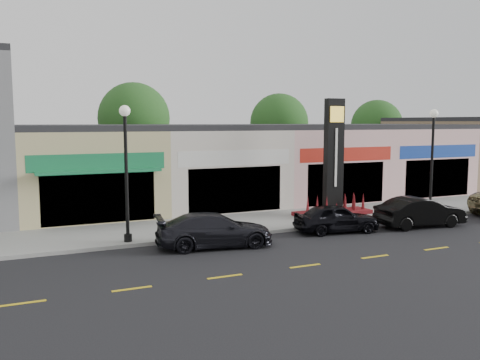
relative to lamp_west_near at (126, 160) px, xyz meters
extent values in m
plane|color=black|center=(8.00, -2.50, -3.48)|extent=(120.00, 120.00, 0.00)
cube|color=gray|center=(8.00, 1.85, -3.40)|extent=(52.00, 4.30, 0.15)
cube|color=gray|center=(8.00, -0.40, -3.40)|extent=(52.00, 0.20, 0.15)
cube|color=tan|center=(-0.50, 9.00, -1.23)|extent=(7.00, 10.00, 4.50)
cube|color=#262628|center=(-0.50, 9.00, 1.17)|extent=(7.00, 10.00, 0.30)
cube|color=black|center=(-0.50, 4.05, -2.08)|extent=(5.25, 0.10, 2.40)
cube|color=#1A7646|center=(-0.50, 4.05, -0.38)|extent=(6.30, 0.12, 0.80)
cube|color=#1A7646|center=(-0.50, 3.60, -0.78)|extent=(5.60, 0.90, 0.12)
cube|color=beige|center=(6.50, 9.00, -1.23)|extent=(7.00, 10.00, 4.50)
cube|color=#262628|center=(6.50, 9.00, 1.17)|extent=(7.00, 10.00, 0.30)
cube|color=black|center=(6.50, 4.05, -2.08)|extent=(5.25, 0.10, 2.40)
cube|color=silver|center=(6.50, 4.05, -0.38)|extent=(6.30, 0.12, 0.80)
cube|color=#D0A19F|center=(13.50, 9.00, -1.23)|extent=(7.00, 10.00, 4.50)
cube|color=#262628|center=(13.50, 9.00, 1.17)|extent=(7.00, 10.00, 0.30)
cube|color=black|center=(13.50, 4.05, -2.08)|extent=(5.25, 0.10, 2.40)
cube|color=red|center=(13.50, 4.05, -0.38)|extent=(6.30, 0.12, 0.80)
cube|color=#D0A19F|center=(20.50, 9.00, -1.23)|extent=(7.00, 10.00, 4.50)
cube|color=#262628|center=(20.50, 9.00, 1.17)|extent=(7.00, 10.00, 0.30)
cube|color=black|center=(20.50, 4.05, -2.08)|extent=(5.25, 0.10, 2.40)
cube|color=#16399B|center=(20.50, 4.05, -0.38)|extent=(6.30, 0.12, 0.80)
cube|color=#8B6A51|center=(27.50, 9.00, -0.98)|extent=(7.00, 10.00, 5.00)
cube|color=#262628|center=(27.50, 9.00, 1.67)|extent=(7.00, 10.00, 0.30)
cylinder|color=#382619|center=(4.00, 17.00, -1.90)|extent=(0.36, 0.36, 3.15)
sphere|color=#174918|center=(4.00, 17.00, 1.75)|extent=(5.20, 5.20, 5.20)
cylinder|color=#382619|center=(16.00, 17.00, -1.99)|extent=(0.36, 0.36, 2.97)
sphere|color=#174918|center=(16.00, 17.00, 1.42)|extent=(4.80, 4.80, 4.80)
cylinder|color=#382619|center=(26.00, 17.00, -2.08)|extent=(0.36, 0.36, 2.80)
sphere|color=#174918|center=(26.00, 17.00, 1.16)|extent=(4.60, 4.60, 4.60)
cylinder|color=black|center=(0.00, 0.00, -3.18)|extent=(0.32, 0.32, 0.30)
cylinder|color=black|center=(0.00, 0.00, -0.68)|extent=(0.14, 0.14, 5.00)
sphere|color=silver|center=(0.00, 0.00, 1.92)|extent=(0.44, 0.44, 0.44)
cylinder|color=black|center=(16.00, 0.00, -3.18)|extent=(0.32, 0.32, 0.30)
cylinder|color=black|center=(16.00, 0.00, -0.68)|extent=(0.14, 0.14, 5.00)
sphere|color=silver|center=(16.00, 0.00, 1.92)|extent=(0.44, 0.44, 0.44)
cube|color=#611510|center=(11.00, 1.70, -3.23)|extent=(4.20, 1.30, 0.20)
cube|color=black|center=(11.00, 1.70, -0.33)|extent=(1.00, 0.40, 6.00)
cube|color=yellow|center=(11.00, 1.48, 1.87)|extent=(0.80, 0.05, 0.80)
cube|color=silver|center=(11.00, 1.48, -0.33)|extent=(0.12, 0.04, 3.00)
imported|color=black|center=(3.12, -1.66, -2.80)|extent=(2.56, 4.92, 1.36)
imported|color=black|center=(9.10, -1.39, -2.83)|extent=(2.14, 4.01, 1.30)
imported|color=black|center=(13.46, -1.98, -2.77)|extent=(1.86, 4.41, 1.42)
camera|label=1|loc=(-3.98, -20.25, 1.50)|focal=38.00mm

